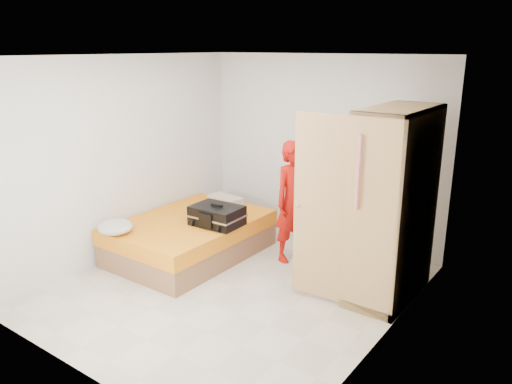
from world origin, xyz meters
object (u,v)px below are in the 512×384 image
Objects in this scene: person at (294,202)px; round_cushion at (115,227)px; bed at (190,237)px; suitcase at (217,216)px; wardrobe at (387,210)px.

person is 2.23m from round_cushion.
round_cushion is (-0.38, -0.90, 0.33)m from bed.
wardrobe is at bearing 7.95° from suitcase.
bed is at bearing 141.25° from person.
wardrobe is (2.50, 0.45, 0.75)m from bed.
person is (-1.32, 0.24, -0.21)m from wardrobe.
person reaches higher than round_cushion.
wardrobe is 2.15m from suitcase.
suitcase is at bearing 7.85° from bed.
suitcase is 1.53× the size of round_cushion.
round_cushion is at bearing -132.57° from suitcase.
wardrobe is 4.88× the size of round_cushion.
wardrobe reaches higher than person.
round_cushion is at bearing -112.94° from bed.
person is at bearing 169.70° from wardrobe.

